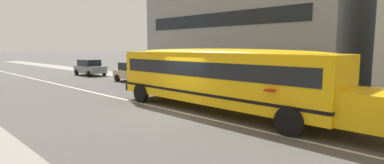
{
  "coord_description": "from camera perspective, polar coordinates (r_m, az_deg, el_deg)",
  "views": [
    {
      "loc": [
        9.32,
        -8.84,
        2.96
      ],
      "look_at": [
        -0.02,
        0.7,
        1.34
      ],
      "focal_mm": 27.05,
      "sensor_mm": 36.0,
      "label": 1
    }
  ],
  "objects": [
    {
      "name": "lane_centreline",
      "position": [
        13.18,
        -2.06,
        -6.05
      ],
      "size": [
        110.0,
        0.16,
        0.01
      ],
      "primitive_type": "cube",
      "color": "silver",
      "rests_on": "ground_plane"
    },
    {
      "name": "apartment_block_far_left",
      "position": [
        29.01,
        13.06,
        14.05
      ],
      "size": [
        18.3,
        12.7,
        13.3
      ],
      "color": "gray",
      "rests_on": "ground_plane"
    },
    {
      "name": "parked_car_beige_past_driveway",
      "position": [
        25.12,
        -11.37,
        1.95
      ],
      "size": [
        3.98,
        2.04,
        1.64
      ],
      "rotation": [
        0.0,
        0.0,
        0.05
      ],
      "color": "#C1B28E",
      "rests_on": "ground_plane"
    },
    {
      "name": "school_bus",
      "position": [
        13.16,
        5.75,
        1.47
      ],
      "size": [
        12.95,
        3.1,
        2.89
      ],
      "rotation": [
        0.0,
        0.0,
        -0.01
      ],
      "color": "yellow",
      "rests_on": "ground_plane"
    },
    {
      "name": "ground_plane",
      "position": [
        13.18,
        -2.06,
        -6.06
      ],
      "size": [
        400.0,
        400.0,
        0.0
      ],
      "primitive_type": "plane",
      "color": "#54514F"
    },
    {
      "name": "sidewalk_far",
      "position": [
        19.33,
        15.04,
        -2.11
      ],
      "size": [
        120.0,
        3.0,
        0.01
      ],
      "primitive_type": "cube",
      "color": "gray",
      "rests_on": "ground_plane"
    },
    {
      "name": "parked_car_grey_end_of_row",
      "position": [
        32.09,
        -19.51,
        2.75
      ],
      "size": [
        3.96,
        1.99,
        1.64
      ],
      "rotation": [
        0.0,
        0.0,
        0.03
      ],
      "color": "gray",
      "rests_on": "ground_plane"
    }
  ]
}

